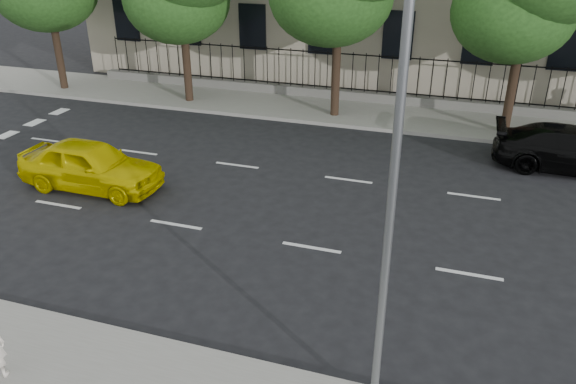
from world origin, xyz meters
TOP-DOWN VIEW (x-y plane):
  - ground at (0.00, 0.00)m, footprint 120.00×120.00m
  - far_sidewalk at (0.00, 14.00)m, footprint 60.00×4.00m
  - lane_markings at (0.00, 4.75)m, footprint 49.60×4.62m
  - iron_fence at (0.00, 15.70)m, footprint 30.00×0.50m
  - street_light at (2.50, -1.77)m, footprint 0.25×3.32m
  - yellow_taxi at (-7.69, 3.88)m, footprint 4.63×1.87m
  - black_sedan at (7.05, 10.18)m, footprint 5.17×2.12m

SIDE VIEW (x-z plane):
  - ground at x=0.00m, z-range 0.00..0.00m
  - lane_markings at x=0.00m, z-range 0.00..0.01m
  - far_sidewalk at x=0.00m, z-range 0.00..0.15m
  - iron_fence at x=0.00m, z-range -0.45..1.75m
  - black_sedan at x=7.05m, z-range 0.00..1.50m
  - yellow_taxi at x=-7.69m, z-range 0.00..1.58m
  - street_light at x=2.50m, z-range 1.12..9.17m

